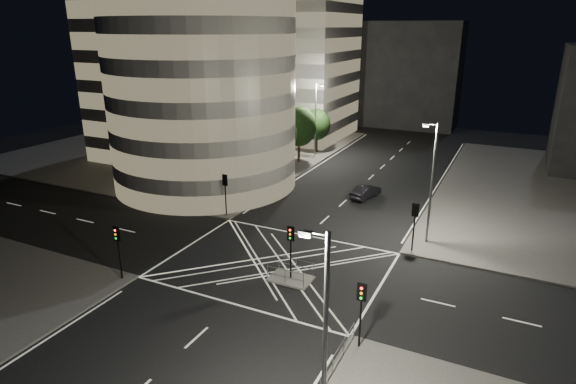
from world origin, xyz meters
The scene contains 23 objects.
ground centered at (0.00, 0.00, 0.00)m, with size 120.00×120.00×0.00m, color black.
sidewalk_far_left centered at (-29.00, 27.00, 0.07)m, with size 42.00×42.00×0.15m, color #4D4B48.
central_island centered at (2.00, -1.50, 0.07)m, with size 3.00×2.00×0.15m, color slate.
office_tower_curved centered at (-20.74, 18.74, 12.65)m, with size 30.00×29.00×27.20m.
office_block_rear centered at (-22.00, 42.00, 11.15)m, with size 24.00×16.00×22.00m, color gray.
building_far_end centered at (-4.00, 58.00, 9.00)m, with size 18.00×8.00×18.00m, color black.
tree_a centered at (-10.50, 9.00, 4.65)m, with size 4.93×4.93×7.34m.
tree_b centered at (-10.50, 15.00, 4.56)m, with size 4.13×4.13×6.79m.
tree_c centered at (-10.50, 21.00, 5.07)m, with size 4.59×4.59×7.57m.
tree_d centered at (-10.50, 27.00, 4.84)m, with size 4.50×4.50×7.29m.
tree_e centered at (-10.50, 33.00, 4.06)m, with size 3.81×3.81×6.12m.
traffic_signal_fl centered at (-8.80, 6.80, 2.91)m, with size 0.55×0.22×4.00m.
traffic_signal_nl centered at (-8.80, -6.80, 2.91)m, with size 0.55×0.22×4.00m.
traffic_signal_fr centered at (8.80, 6.80, 2.91)m, with size 0.55×0.22×4.00m.
traffic_signal_nr centered at (8.80, -6.80, 2.91)m, with size 0.55×0.22×4.00m.
traffic_signal_island centered at (2.00, -1.50, 2.91)m, with size 0.55×0.22×4.00m.
street_lamp_left_near centered at (-9.44, 12.00, 5.54)m, with size 1.25×0.25×10.00m.
street_lamp_left_far centered at (-9.44, 30.00, 5.54)m, with size 1.25×0.25×10.00m.
street_lamp_right_far centered at (9.44, 9.00, 5.54)m, with size 1.25×0.25×10.00m.
street_lamp_right_near centered at (9.44, -14.00, 5.54)m, with size 1.25×0.25×10.00m.
railing_island_south centered at (2.00, -2.40, 0.70)m, with size 2.80×0.06×1.10m, color slate.
railing_island_north centered at (2.00, -0.60, 0.70)m, with size 2.80×0.06×1.10m, color slate.
sedan centered at (1.58, 17.58, 0.69)m, with size 1.46×4.19×1.38m, color black.
Camera 1 is at (15.16, -28.95, 17.15)m, focal length 30.00 mm.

